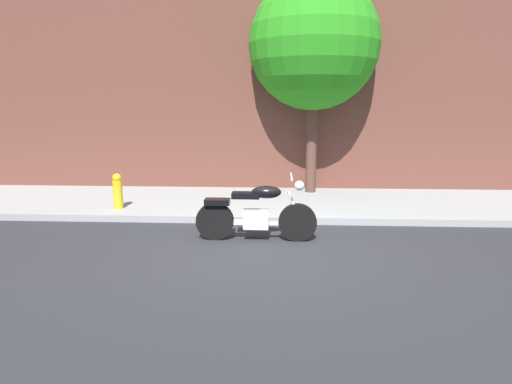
# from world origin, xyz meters

# --- Properties ---
(ground_plane) EXTENTS (60.00, 60.00, 0.00)m
(ground_plane) POSITION_xyz_m (0.00, 0.00, 0.00)
(ground_plane) COLOR #28282D
(sidewalk) EXTENTS (21.93, 3.19, 0.14)m
(sidewalk) POSITION_xyz_m (0.00, 3.23, 0.07)
(sidewalk) COLOR #959595
(sidewalk) RESTS_ON ground
(building_facade) EXTENTS (21.93, 0.50, 8.03)m
(building_facade) POSITION_xyz_m (0.00, 5.08, 4.01)
(building_facade) COLOR brown
(building_facade) RESTS_ON ground
(motorcycle) EXTENTS (2.13, 0.70, 1.17)m
(motorcycle) POSITION_xyz_m (-0.22, 0.59, 0.48)
(motorcycle) COLOR black
(motorcycle) RESTS_ON ground
(street_tree) EXTENTS (3.17, 3.17, 5.37)m
(street_tree) POSITION_xyz_m (1.00, 4.33, 3.77)
(street_tree) COLOR brown
(street_tree) RESTS_ON ground
(fire_hydrant) EXTENTS (0.20, 0.20, 0.91)m
(fire_hydrant) POSITION_xyz_m (-3.29, 2.26, 0.46)
(fire_hydrant) COLOR gold
(fire_hydrant) RESTS_ON ground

